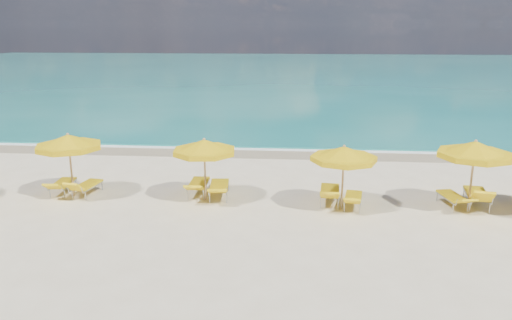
{
  "coord_description": "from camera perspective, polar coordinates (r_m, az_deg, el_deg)",
  "views": [
    {
      "loc": [
        1.47,
        -15.7,
        5.9
      ],
      "look_at": [
        0.0,
        1.5,
        1.2
      ],
      "focal_mm": 35.0,
      "sensor_mm": 36.0,
      "label": 1
    }
  ],
  "objects": [
    {
      "name": "lounger_4_right",
      "position": [
        16.96,
        11.03,
        -4.69
      ],
      "size": [
        0.81,
        1.76,
        0.68
      ],
      "rotation": [
        0.0,
        0.0,
        -0.16
      ],
      "color": "#A5A8AD",
      "rests_on": "ground"
    },
    {
      "name": "lounger_3_left",
      "position": [
        18.02,
        -6.6,
        -3.22
      ],
      "size": [
        0.68,
        1.97,
        0.73
      ],
      "rotation": [
        0.0,
        0.0,
        0.02
      ],
      "color": "#A5A8AD",
      "rests_on": "ground"
    },
    {
      "name": "lounger_3_right",
      "position": [
        17.63,
        -4.23,
        -3.55
      ],
      "size": [
        0.83,
        2.07,
        0.73
      ],
      "rotation": [
        0.0,
        0.0,
        0.09
      ],
      "color": "#A5A8AD",
      "rests_on": "ground"
    },
    {
      "name": "lounger_2_right",
      "position": [
        18.84,
        -18.78,
        -3.18
      ],
      "size": [
        0.8,
        1.77,
        0.77
      ],
      "rotation": [
        0.0,
        0.0,
        -0.14
      ],
      "color": "#A5A8AD",
      "rests_on": "ground"
    },
    {
      "name": "whitecap_far",
      "position": [
        40.66,
        14.17,
        6.43
      ],
      "size": [
        18.0,
        0.3,
        0.05
      ],
      "primitive_type": "cube",
      "color": "white",
      "rests_on": "ground"
    },
    {
      "name": "umbrella_3",
      "position": [
        16.95,
        -5.93,
        1.45
      ],
      "size": [
        2.71,
        2.71,
        2.21
      ],
      "rotation": [
        0.0,
        0.0,
        -0.29
      ],
      "color": "tan",
      "rests_on": "ground"
    },
    {
      "name": "foam_line",
      "position": [
        24.66,
        1.33,
        1.39
      ],
      "size": [
        120.0,
        1.2,
        0.03
      ],
      "primitive_type": "cube",
      "color": "white",
      "rests_on": "ground"
    },
    {
      "name": "umbrella_5",
      "position": [
        17.35,
        23.73,
        1.04
      ],
      "size": [
        2.37,
        2.37,
        2.38
      ],
      "rotation": [
        0.0,
        0.0,
        0.01
      ],
      "color": "tan",
      "rests_on": "ground"
    },
    {
      "name": "ground_plane",
      "position": [
        16.83,
        -0.44,
        -5.29
      ],
      "size": [
        120.0,
        120.0,
        0.0
      ],
      "primitive_type": "plane",
      "color": "beige"
    },
    {
      "name": "whitecap_near",
      "position": [
        34.05,
        -7.89,
        5.11
      ],
      "size": [
        14.0,
        0.36,
        0.05
      ],
      "primitive_type": "cube",
      "color": "white",
      "rests_on": "ground"
    },
    {
      "name": "lounger_5_right",
      "position": [
        18.31,
        23.89,
        -4.11
      ],
      "size": [
        0.96,
        2.06,
        0.92
      ],
      "rotation": [
        0.0,
        0.0,
        -0.15
      ],
      "color": "#A5A8AD",
      "rests_on": "ground"
    },
    {
      "name": "umbrella_4",
      "position": [
        16.26,
        10.01,
        0.63
      ],
      "size": [
        2.25,
        2.25,
        2.19
      ],
      "rotation": [
        0.0,
        0.0,
        0.04
      ],
      "color": "tan",
      "rests_on": "ground"
    },
    {
      "name": "ocean",
      "position": [
        63.99,
        3.6,
        9.92
      ],
      "size": [
        120.0,
        80.0,
        0.3
      ],
      "primitive_type": "cube",
      "color": "#136F68",
      "rests_on": "ground"
    },
    {
      "name": "lounger_4_left",
      "position": [
        17.25,
        8.41,
        -4.1
      ],
      "size": [
        0.79,
        2.03,
        0.8
      ],
      "rotation": [
        0.0,
        0.0,
        -0.07
      ],
      "color": "#A5A8AD",
      "rests_on": "ground"
    },
    {
      "name": "umbrella_2",
      "position": [
        18.41,
        -20.64,
        1.89
      ],
      "size": [
        2.29,
        2.29,
        2.3
      ],
      "rotation": [
        0.0,
        0.0,
        -0.01
      ],
      "color": "tan",
      "rests_on": "ground"
    },
    {
      "name": "lounger_2_left",
      "position": [
        19.33,
        -21.22,
        -2.95
      ],
      "size": [
        0.7,
        1.8,
        0.71
      ],
      "rotation": [
        0.0,
        0.0,
        0.08
      ],
      "color": "#A5A8AD",
      "rests_on": "ground"
    },
    {
      "name": "lounger_5_left",
      "position": [
        17.95,
        21.57,
        -4.38
      ],
      "size": [
        0.9,
        1.82,
        0.65
      ],
      "rotation": [
        0.0,
        0.0,
        0.21
      ],
      "color": "#A5A8AD",
      "rests_on": "ground"
    },
    {
      "name": "wet_sand_band",
      "position": [
        23.88,
        1.21,
        0.93
      ],
      "size": [
        120.0,
        2.6,
        0.01
      ],
      "primitive_type": "cube",
      "color": "tan",
      "rests_on": "ground"
    }
  ]
}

